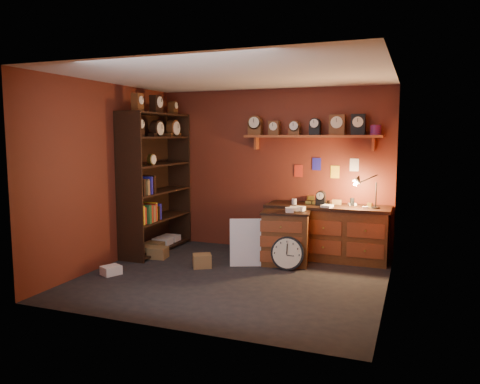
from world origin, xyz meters
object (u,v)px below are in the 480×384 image
at_px(low_cabinet, 286,235).
at_px(big_round_clock, 287,253).
at_px(shelving_unit, 154,177).
at_px(workbench, 327,229).

height_order(low_cabinet, big_round_clock, low_cabinet).
height_order(shelving_unit, big_round_clock, shelving_unit).
xyz_separation_m(workbench, low_cabinet, (-0.53, -0.51, -0.03)).
xyz_separation_m(shelving_unit, workbench, (2.80, 0.49, -0.78)).
bearing_deg(workbench, low_cabinet, -136.21).
distance_m(shelving_unit, low_cabinet, 2.41).
bearing_deg(low_cabinet, big_round_clock, -79.24).
bearing_deg(low_cabinet, shelving_unit, 170.34).
bearing_deg(workbench, shelving_unit, -170.00).
bearing_deg(low_cabinet, workbench, 34.55).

